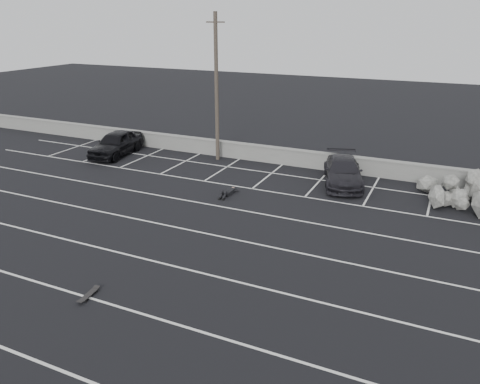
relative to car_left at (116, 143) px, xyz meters
The scene contains 10 objects.
ground 15.06m from the car_left, 48.41° to the right, with size 120.00×120.00×0.00m, color black.
seawall 10.36m from the car_left, 15.43° to the left, with size 50.00×0.45×1.06m.
stall_lines 12.06m from the car_left, 34.64° to the right, with size 36.00×20.05×0.01m.
car_left is the anchor object (origin of this frame).
car_right 15.27m from the car_left, ahead, with size 2.01×4.94×1.43m, color black.
utility_pole 7.95m from the car_left, 16.27° to the left, with size 1.22×0.24×9.12m.
trash_bin 21.97m from the car_left, ahead, with size 0.67×0.67×0.87m.
riprap_pile 21.66m from the car_left, ahead, with size 5.49×3.94×1.56m.
person 10.74m from the car_left, 18.45° to the right, with size 0.86×2.11×0.42m, color black, non-canonical shape.
skateboard 17.48m from the car_left, 54.42° to the right, with size 0.32×0.88×0.10m.
Camera 1 is at (10.45, -13.05, 8.87)m, focal length 35.00 mm.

